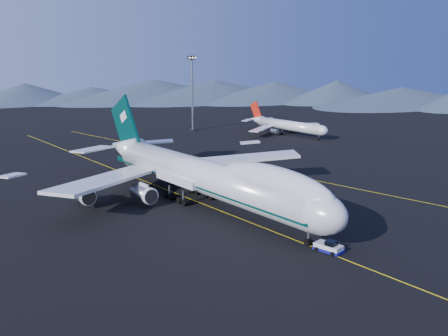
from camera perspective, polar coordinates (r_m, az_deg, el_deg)
ground at (r=96.69m, az=-2.10°, el=-4.26°), size 500.00×500.00×0.00m
taxiway_line_main at (r=96.69m, az=-2.10°, el=-4.25°), size 0.25×220.00×0.01m
taxiway_line_side at (r=122.89m, az=6.49°, el=-0.63°), size 28.08×198.09×0.01m
boeing_747 at (r=95.18m, az=-2.14°, el=-0.90°), size 59.62×72.43×19.37m
pushback_tug at (r=75.90m, az=11.85°, el=-8.93°), size 2.90×4.48×1.84m
second_jet at (r=183.76m, az=7.15°, el=4.87°), size 34.62×39.11×11.13m
service_van at (r=144.54m, az=6.80°, el=1.63°), size 3.12×4.74×1.21m
floodlight_mast at (r=191.75m, az=-3.64°, el=8.53°), size 3.47×2.60×28.08m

